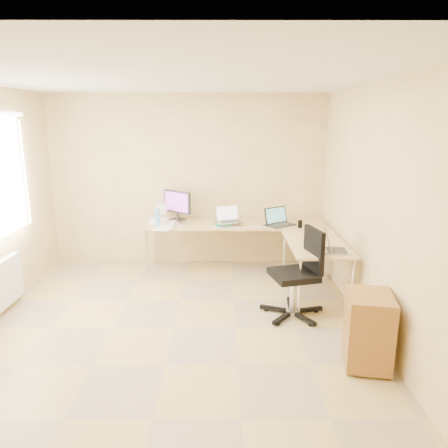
{
  "coord_description": "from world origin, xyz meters",
  "views": [
    {
      "loc": [
        0.53,
        -4.16,
        2.18
      ],
      "look_at": [
        0.55,
        1.1,
        0.9
      ],
      "focal_mm": 33.56,
      "sensor_mm": 36.0,
      "label": 1
    }
  ],
  "objects_px": {
    "desk_return": "(315,270)",
    "water_bottle": "(158,217)",
    "laptop_return": "(337,242)",
    "desk_main": "(235,247)",
    "monitor": "(177,205)",
    "desk_fan": "(161,212)",
    "laptop_black": "(280,217)",
    "laptop_center": "(230,214)",
    "office_chair": "(293,274)",
    "cabinet": "(368,329)",
    "mug": "(173,225)",
    "keyboard": "(226,227)"
  },
  "relations": [
    {
      "from": "water_bottle",
      "to": "desk_fan",
      "type": "height_order",
      "value": "desk_fan"
    },
    {
      "from": "keyboard",
      "to": "laptop_return",
      "type": "distance_m",
      "value": 1.71
    },
    {
      "from": "laptop_center",
      "to": "water_bottle",
      "type": "xyz_separation_m",
      "value": [
        -1.04,
        0.03,
        -0.05
      ]
    },
    {
      "from": "laptop_black",
      "to": "keyboard",
      "type": "xyz_separation_m",
      "value": [
        -0.79,
        -0.13,
        -0.12
      ]
    },
    {
      "from": "desk_fan",
      "to": "office_chair",
      "type": "height_order",
      "value": "office_chair"
    },
    {
      "from": "office_chair",
      "to": "cabinet",
      "type": "xyz_separation_m",
      "value": [
        0.51,
        -1.03,
        -0.14
      ]
    },
    {
      "from": "desk_main",
      "to": "desk_return",
      "type": "xyz_separation_m",
      "value": [
        0.98,
        -1.0,
        0.0
      ]
    },
    {
      "from": "desk_main",
      "to": "keyboard",
      "type": "relative_size",
      "value": 6.86
    },
    {
      "from": "desk_return",
      "to": "keyboard",
      "type": "height_order",
      "value": "keyboard"
    },
    {
      "from": "office_chair",
      "to": "cabinet",
      "type": "height_order",
      "value": "office_chair"
    },
    {
      "from": "mug",
      "to": "laptop_return",
      "type": "bearing_deg",
      "value": -28.73
    },
    {
      "from": "desk_main",
      "to": "desk_fan",
      "type": "bearing_deg",
      "value": 170.02
    },
    {
      "from": "laptop_black",
      "to": "water_bottle",
      "type": "height_order",
      "value": "laptop_black"
    },
    {
      "from": "desk_return",
      "to": "office_chair",
      "type": "distance_m",
      "value": 0.66
    },
    {
      "from": "laptop_black",
      "to": "laptop_center",
      "type": "bearing_deg",
      "value": 147.17
    },
    {
      "from": "office_chair",
      "to": "desk_main",
      "type": "bearing_deg",
      "value": 97.45
    },
    {
      "from": "mug",
      "to": "water_bottle",
      "type": "bearing_deg",
      "value": 148.48
    },
    {
      "from": "laptop_return",
      "to": "cabinet",
      "type": "distance_m",
      "value": 1.26
    },
    {
      "from": "desk_main",
      "to": "monitor",
      "type": "distance_m",
      "value": 1.08
    },
    {
      "from": "laptop_center",
      "to": "monitor",
      "type": "bearing_deg",
      "value": 130.05
    },
    {
      "from": "mug",
      "to": "desk_fan",
      "type": "height_order",
      "value": "desk_fan"
    },
    {
      "from": "laptop_black",
      "to": "water_bottle",
      "type": "bearing_deg",
      "value": 144.55
    },
    {
      "from": "monitor",
      "to": "laptop_return",
      "type": "height_order",
      "value": "monitor"
    },
    {
      "from": "desk_main",
      "to": "laptop_return",
      "type": "relative_size",
      "value": 7.35
    },
    {
      "from": "desk_main",
      "to": "laptop_black",
      "type": "height_order",
      "value": "laptop_black"
    },
    {
      "from": "desk_fan",
      "to": "laptop_center",
      "type": "bearing_deg",
      "value": -12.27
    },
    {
      "from": "laptop_center",
      "to": "desk_return",
      "type": "bearing_deg",
      "value": -62.17
    },
    {
      "from": "laptop_return",
      "to": "desk_main",
      "type": "bearing_deg",
      "value": 44.81
    },
    {
      "from": "mug",
      "to": "desk_fan",
      "type": "relative_size",
      "value": 0.43
    },
    {
      "from": "water_bottle",
      "to": "cabinet",
      "type": "bearing_deg",
      "value": -46.97
    },
    {
      "from": "desk_return",
      "to": "water_bottle",
      "type": "relative_size",
      "value": 5.3
    },
    {
      "from": "laptop_center",
      "to": "cabinet",
      "type": "height_order",
      "value": "laptop_center"
    },
    {
      "from": "keyboard",
      "to": "desk_fan",
      "type": "height_order",
      "value": "desk_fan"
    },
    {
      "from": "monitor",
      "to": "office_chair",
      "type": "relative_size",
      "value": 0.52
    },
    {
      "from": "desk_return",
      "to": "laptop_return",
      "type": "bearing_deg",
      "value": -69.44
    },
    {
      "from": "monitor",
      "to": "office_chair",
      "type": "height_order",
      "value": "monitor"
    },
    {
      "from": "desk_main",
      "to": "desk_fan",
      "type": "height_order",
      "value": "desk_fan"
    },
    {
      "from": "laptop_black",
      "to": "office_chair",
      "type": "distance_m",
      "value": 1.44
    },
    {
      "from": "desk_main",
      "to": "laptop_return",
      "type": "distance_m",
      "value": 1.86
    },
    {
      "from": "desk_return",
      "to": "mug",
      "type": "height_order",
      "value": "mug"
    },
    {
      "from": "laptop_center",
      "to": "desk_fan",
      "type": "relative_size",
      "value": 1.47
    },
    {
      "from": "mug",
      "to": "cabinet",
      "type": "relative_size",
      "value": 0.16
    },
    {
      "from": "laptop_center",
      "to": "office_chair",
      "type": "xyz_separation_m",
      "value": [
        0.7,
        -1.36,
        -0.4
      ]
    },
    {
      "from": "laptop_return",
      "to": "monitor",
      "type": "bearing_deg",
      "value": 57.43
    },
    {
      "from": "laptop_center",
      "to": "laptop_return",
      "type": "height_order",
      "value": "laptop_center"
    },
    {
      "from": "water_bottle",
      "to": "desk_fan",
      "type": "bearing_deg",
      "value": 90.0
    },
    {
      "from": "water_bottle",
      "to": "laptop_return",
      "type": "xyz_separation_m",
      "value": [
        2.25,
        -1.25,
        -0.0
      ]
    },
    {
      "from": "desk_fan",
      "to": "office_chair",
      "type": "bearing_deg",
      "value": -37.33
    },
    {
      "from": "keyboard",
      "to": "desk_fan",
      "type": "xyz_separation_m",
      "value": [
        -0.98,
        0.47,
        0.12
      ]
    },
    {
      "from": "desk_return",
      "to": "mug",
      "type": "relative_size",
      "value": 12.03
    }
  ]
}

